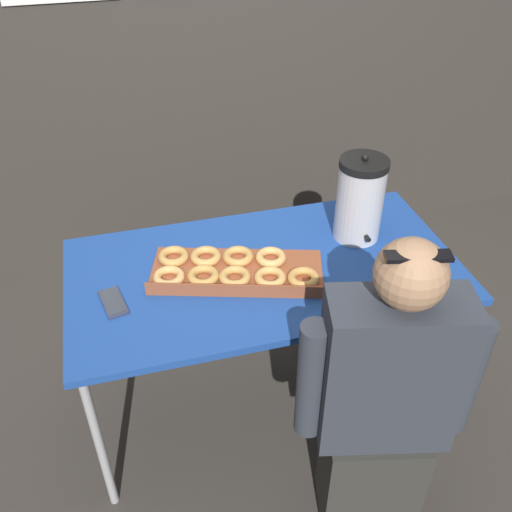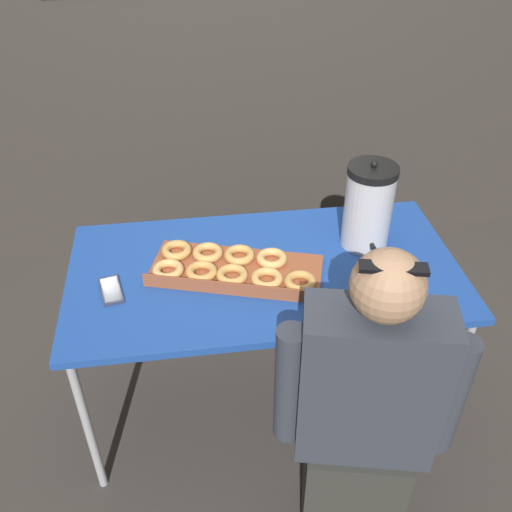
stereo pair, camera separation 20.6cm
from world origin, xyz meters
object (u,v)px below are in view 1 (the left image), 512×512
Objects in this scene: coffee_urn at (360,199)px; person_seated at (383,408)px; cell_phone at (113,302)px; donut_box at (233,270)px.

coffee_urn is 0.79m from person_seated.
person_seated is at bearing -46.98° from cell_phone.
coffee_urn is 2.18× the size of cell_phone.
person_seated is (-0.19, -0.70, -0.32)m from coffee_urn.
cell_phone is 0.14× the size of person_seated.
person_seated is (0.77, -0.54, -0.16)m from cell_phone.
cell_phone is at bearing -22.00° from person_seated.
donut_box reaches higher than cell_phone.
coffee_urn is 0.29× the size of person_seated.
person_seated reaches higher than donut_box.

